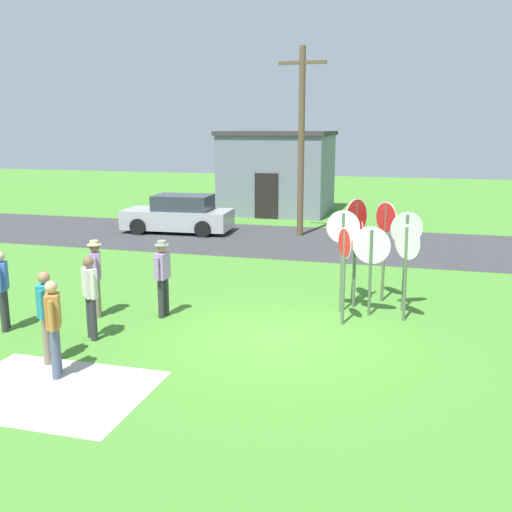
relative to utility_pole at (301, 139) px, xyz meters
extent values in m
plane|color=#47842D|center=(1.68, -11.41, -3.72)|extent=(80.00, 80.00, 0.00)
cube|color=#38383A|center=(1.68, -1.23, -3.72)|extent=(60.00, 6.40, 0.01)
cube|color=#ADAAA3|center=(-1.18, -14.72, -3.72)|extent=(3.20, 2.40, 0.01)
cube|color=slate|center=(-2.33, 6.04, -1.84)|extent=(5.01, 4.49, 3.77)
cube|color=#383333|center=(-2.33, 6.04, 0.15)|extent=(5.21, 4.69, 0.20)
cube|color=black|center=(-2.33, 3.78, -2.67)|extent=(1.10, 0.08, 2.10)
cylinder|color=brown|center=(0.00, 0.00, -0.18)|extent=(0.24, 0.24, 7.09)
cube|color=brown|center=(0.00, 0.00, 2.77)|extent=(1.80, 0.12, 0.12)
cube|color=#A5A8AD|center=(-4.92, -0.56, -3.19)|extent=(4.40, 2.06, 0.76)
cube|color=#2D333D|center=(-4.67, -0.54, -2.51)|extent=(2.32, 1.66, 0.60)
cylinder|color=black|center=(-6.20, -1.54, -3.40)|extent=(0.65, 0.26, 0.64)
cylinder|color=black|center=(-6.31, 0.26, -3.40)|extent=(0.65, 0.26, 0.64)
cylinder|color=black|center=(-3.54, -1.37, -3.40)|extent=(0.65, 0.26, 0.64)
cylinder|color=black|center=(-3.64, 0.42, -3.40)|extent=(0.65, 0.26, 0.64)
cylinder|color=#51664C|center=(3.04, -8.85, -2.46)|extent=(0.12, 0.11, 2.51)
cylinder|color=white|center=(3.04, -8.85, -1.57)|extent=(0.44, 0.78, 0.88)
cylinder|color=red|center=(3.05, -8.85, -1.57)|extent=(0.41, 0.73, 0.81)
cylinder|color=#51664C|center=(3.46, -9.44, -2.73)|extent=(0.09, 0.16, 1.98)
cylinder|color=white|center=(3.46, -9.44, -2.09)|extent=(0.84, 0.17, 0.85)
cylinder|color=red|center=(3.46, -9.43, -2.09)|extent=(0.78, 0.16, 0.78)
cylinder|color=#51664C|center=(4.22, -9.58, -2.68)|extent=(0.13, 0.13, 2.09)
cylinder|color=white|center=(4.22, -9.58, -1.95)|extent=(0.56, 0.57, 0.77)
cylinder|color=red|center=(4.23, -9.58, -1.95)|extent=(0.52, 0.53, 0.72)
cylinder|color=#51664C|center=(3.68, -8.17, -2.53)|extent=(0.12, 0.12, 2.38)
cylinder|color=white|center=(3.68, -8.17, -1.65)|extent=(0.53, 0.56, 0.75)
cylinder|color=red|center=(3.67, -8.18, -1.65)|extent=(0.49, 0.52, 0.69)
cylinder|color=#51664C|center=(4.18, -8.83, -2.60)|extent=(0.09, 0.09, 2.25)
cylinder|color=white|center=(4.18, -8.83, -1.79)|extent=(0.71, 0.32, 0.77)
cylinder|color=red|center=(4.18, -8.82, -1.79)|extent=(0.66, 0.30, 0.71)
cylinder|color=#51664C|center=(2.96, -10.17, -2.69)|extent=(0.10, 0.10, 2.06)
cylinder|color=white|center=(2.96, -10.17, -1.93)|extent=(0.34, 0.58, 0.66)
cylinder|color=red|center=(2.95, -10.18, -1.93)|extent=(0.32, 0.54, 0.61)
cylinder|color=#51664C|center=(2.82, -9.35, -2.57)|extent=(0.07, 0.07, 2.31)
cylinder|color=white|center=(2.82, -9.35, -1.73)|extent=(0.75, 0.04, 0.75)
cylinder|color=red|center=(2.82, -9.34, -1.73)|extent=(0.69, 0.04, 0.69)
cylinder|color=#51664C|center=(3.00, -8.38, -2.68)|extent=(0.14, 0.12, 2.09)
cylinder|color=white|center=(3.00, -8.38, -2.01)|extent=(0.48, 0.79, 0.90)
cylinder|color=red|center=(2.99, -8.39, -2.01)|extent=(0.45, 0.74, 0.83)
cylinder|color=#2D2D33|center=(-1.86, -12.33, -3.28)|extent=(0.14, 0.14, 0.88)
cylinder|color=#2D2D33|center=(-1.70, -12.48, -3.28)|extent=(0.14, 0.14, 0.88)
cube|color=beige|center=(-1.78, -12.40, -2.55)|extent=(0.41, 0.41, 0.58)
cylinder|color=beige|center=(-1.95, -12.24, -2.57)|extent=(0.09, 0.09, 0.52)
cylinder|color=beige|center=(-1.60, -12.56, -2.57)|extent=(0.09, 0.09, 0.52)
sphere|color=brown|center=(-1.78, -12.40, -2.14)|extent=(0.21, 0.21, 0.21)
cylinder|color=#7A6B56|center=(-2.48, -10.98, -3.28)|extent=(0.14, 0.14, 0.88)
cylinder|color=#7A6B56|center=(-2.38, -11.17, -3.28)|extent=(0.14, 0.14, 0.88)
cube|color=#9E7AB2|center=(-2.43, -11.07, -2.55)|extent=(0.36, 0.42, 0.58)
cylinder|color=#9E7AB2|center=(-2.54, -10.86, -2.57)|extent=(0.09, 0.09, 0.52)
cylinder|color=#9E7AB2|center=(-2.32, -11.29, -2.57)|extent=(0.09, 0.09, 0.52)
sphere|color=brown|center=(-2.43, -11.07, -2.14)|extent=(0.21, 0.21, 0.21)
cylinder|color=beige|center=(-2.43, -11.07, -2.08)|extent=(0.31, 0.31, 0.02)
cylinder|color=beige|center=(-2.43, -11.07, -2.03)|extent=(0.19, 0.19, 0.09)
cylinder|color=#2D2D33|center=(-0.97, -10.59, -3.28)|extent=(0.14, 0.14, 0.88)
cylinder|color=#2D2D33|center=(-0.99, -10.81, -3.28)|extent=(0.14, 0.14, 0.88)
cube|color=#9E7AB2|center=(-0.98, -10.70, -2.55)|extent=(0.25, 0.38, 0.58)
cylinder|color=#9E7AB2|center=(-0.96, -10.46, -2.57)|extent=(0.09, 0.09, 0.52)
cylinder|color=#9E7AB2|center=(-1.00, -10.94, -2.57)|extent=(0.09, 0.09, 0.52)
sphere|color=#9E7051|center=(-0.98, -10.70, -2.14)|extent=(0.21, 0.21, 0.21)
cylinder|color=gray|center=(-0.98, -10.70, -2.08)|extent=(0.32, 0.31, 0.02)
cylinder|color=gray|center=(-0.98, -10.70, -2.03)|extent=(0.19, 0.19, 0.09)
cylinder|color=#2D2D33|center=(-3.86, -12.33, -3.28)|extent=(0.14, 0.14, 0.88)
cylinder|color=#2D2D33|center=(-3.75, -12.52, -3.28)|extent=(0.14, 0.14, 0.88)
cube|color=#3860B7|center=(-3.81, -12.43, -2.55)|extent=(0.37, 0.42, 0.58)
cylinder|color=#3860B7|center=(-3.92, -12.22, -2.57)|extent=(0.09, 0.09, 0.52)
cylinder|color=#4C5670|center=(-1.45, -14.08, -3.28)|extent=(0.14, 0.14, 0.88)
cylinder|color=#4C5670|center=(-1.35, -14.28, -3.28)|extent=(0.14, 0.14, 0.88)
cube|color=#B27533|center=(-1.40, -14.18, -2.55)|extent=(0.36, 0.42, 0.58)
cylinder|color=#B27533|center=(-1.51, -13.97, -2.57)|extent=(0.09, 0.09, 0.52)
cylinder|color=#B27533|center=(-1.29, -14.39, -2.57)|extent=(0.09, 0.09, 0.52)
sphere|color=tan|center=(-1.40, -14.18, -2.14)|extent=(0.21, 0.21, 0.21)
cylinder|color=#7A6B56|center=(-1.93, -13.56, -3.28)|extent=(0.14, 0.14, 0.88)
cylinder|color=#7A6B56|center=(-1.86, -13.77, -3.28)|extent=(0.14, 0.14, 0.88)
cube|color=teal|center=(-1.90, -13.67, -2.55)|extent=(0.32, 0.41, 0.58)
cylinder|color=teal|center=(-1.97, -13.44, -2.57)|extent=(0.09, 0.09, 0.52)
cylinder|color=teal|center=(-1.82, -13.90, -2.57)|extent=(0.09, 0.09, 0.52)
sphere|color=#9E7051|center=(-1.90, -13.67, -2.14)|extent=(0.21, 0.21, 0.21)
camera|label=1|loc=(4.38, -22.31, 0.46)|focal=41.15mm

